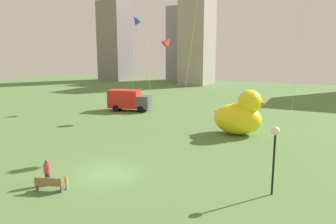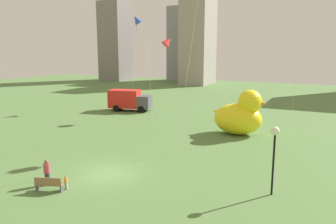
{
  "view_description": "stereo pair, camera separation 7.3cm",
  "coord_description": "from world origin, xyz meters",
  "views": [
    {
      "loc": [
        13.06,
        -17.58,
        8.28
      ],
      "look_at": [
        2.03,
        5.25,
        3.52
      ],
      "focal_mm": 35.6,
      "sensor_mm": 36.0,
      "label": 1
    },
    {
      "loc": [
        13.13,
        -17.55,
        8.28
      ],
      "look_at": [
        2.03,
        5.25,
        3.52
      ],
      "focal_mm": 35.6,
      "sensor_mm": 36.0,
      "label": 2
    }
  ],
  "objects": [
    {
      "name": "person_child",
      "position": [
        -0.66,
        -3.27,
        0.47
      ],
      "size": [
        0.21,
        0.21,
        0.85
      ],
      "color": "silver",
      "rests_on": "ground"
    },
    {
      "name": "city_skyline",
      "position": [
        -3.75,
        60.48,
        10.17
      ],
      "size": [
        74.46,
        15.53,
        20.94
      ],
      "color": "gray",
      "rests_on": "ground"
    },
    {
      "name": "giant_inflatable_duck",
      "position": [
        5.43,
        14.39,
        1.92
      ],
      "size": [
        5.44,
        3.49,
        4.51
      ],
      "color": "yellow",
      "rests_on": "ground"
    },
    {
      "name": "lamppost",
      "position": [
        10.61,
        1.35,
        3.17
      ],
      "size": [
        0.48,
        0.48,
        4.04
      ],
      "color": "black",
      "rests_on": "ground"
    },
    {
      "name": "park_bench",
      "position": [
        -1.33,
        -3.97,
        0.47
      ],
      "size": [
        1.7,
        0.97,
        0.9
      ],
      "color": "olive",
      "rests_on": "ground"
    },
    {
      "name": "person_adult",
      "position": [
        -2.14,
        -3.29,
        0.9
      ],
      "size": [
        0.4,
        0.4,
        1.64
      ],
      "color": "#38476B",
      "rests_on": "ground"
    },
    {
      "name": "kite_blue",
      "position": [
        -12.31,
        24.45,
        12.48
      ],
      "size": [
        2.08,
        2.15,
        13.28
      ],
      "color": "silver",
      "rests_on": "ground"
    },
    {
      "name": "ground_plane",
      "position": [
        0.0,
        0.0,
        0.0
      ],
      "size": [
        140.0,
        140.0,
        0.0
      ],
      "primitive_type": "plane",
      "color": "#53773E"
    },
    {
      "name": "box_truck",
      "position": [
        -11.44,
        20.7,
        1.44
      ],
      "size": [
        6.09,
        3.58,
        2.85
      ],
      "color": "red",
      "rests_on": "ground"
    },
    {
      "name": "kite_red",
      "position": [
        -5.11,
        19.85,
        9.26
      ],
      "size": [
        4.11,
        4.11,
        10.05
      ],
      "color": "silver",
      "rests_on": "ground"
    }
  ]
}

